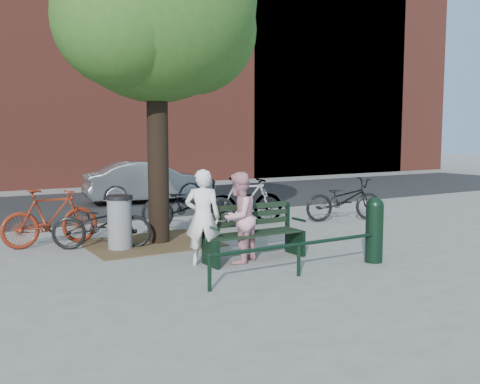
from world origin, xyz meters
TOP-DOWN VIEW (x-y plane):
  - ground at (0.00, 0.00)m, footprint 90.00×90.00m
  - dirt_pit at (-1.00, 2.20)m, footprint 2.40×2.00m
  - road at (0.00, 8.50)m, footprint 40.00×7.00m
  - townhouse_row at (0.17, 16.00)m, footprint 45.00×4.00m
  - park_bench at (-0.00, 0.08)m, footprint 1.74×0.54m
  - guard_railing at (0.00, -1.20)m, footprint 3.06×0.06m
  - street_tree at (-0.75, 2.20)m, footprint 4.20×3.80m
  - person_left at (-0.90, 0.15)m, footprint 0.68×0.61m
  - person_right at (-0.32, -0.01)m, footprint 0.91×0.85m
  - bollard at (1.60, -1.14)m, footprint 0.29×0.29m
  - litter_bin at (-1.66, 2.00)m, footprint 0.49×0.49m
  - bicycle_a at (-1.91, 2.23)m, footprint 1.90×1.26m
  - bicycle_b at (-2.67, 2.96)m, footprint 1.84×0.65m
  - bicycle_c at (0.35, 3.26)m, footprint 2.20×1.52m
  - bicycle_d at (1.74, 3.10)m, footprint 1.93×0.89m
  - bicycle_e at (4.10, 2.35)m, footprint 2.10×1.20m
  - parked_car at (1.33, 8.07)m, footprint 4.01×1.77m

SIDE VIEW (x-z plane):
  - ground at x=0.00m, z-range 0.00..0.00m
  - road at x=0.00m, z-range 0.00..0.01m
  - dirt_pit at x=-1.00m, z-range 0.00..0.02m
  - guard_railing at x=0.00m, z-range 0.15..0.66m
  - bicycle_a at x=-1.91m, z-range 0.00..0.94m
  - park_bench at x=0.00m, z-range -0.01..0.97m
  - litter_bin at x=-1.66m, z-range 0.01..1.00m
  - bicycle_e at x=4.10m, z-range 0.00..1.04m
  - bicycle_b at x=-2.67m, z-range 0.00..1.09m
  - bicycle_c at x=0.35m, z-range 0.00..1.10m
  - bicycle_d at x=1.74m, z-range 0.00..1.12m
  - bollard at x=1.60m, z-range 0.04..1.12m
  - parked_car at x=1.33m, z-range 0.00..1.28m
  - person_right at x=-0.32m, z-range 0.00..1.49m
  - person_left at x=-0.90m, z-range 0.00..1.55m
  - street_tree at x=-0.75m, z-range 1.17..7.67m
  - townhouse_row at x=0.17m, z-range -0.75..13.25m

